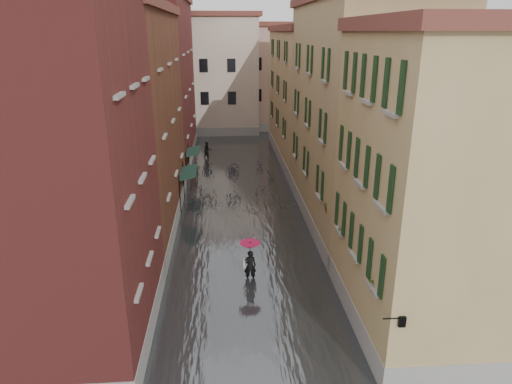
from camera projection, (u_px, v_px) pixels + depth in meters
name	position (u px, v px, depth m)	size (l,w,h in m)	color
ground	(251.00, 302.00, 20.51)	(120.00, 120.00, 0.00)	#57585A
floodwater	(239.00, 199.00, 32.70)	(10.00, 60.00, 0.20)	#404347
building_left_near	(54.00, 182.00, 15.98)	(6.00, 8.00, 13.00)	maroon
building_left_mid	(120.00, 127.00, 26.41)	(6.00, 14.00, 12.50)	brown
building_left_far	(155.00, 85.00, 40.26)	(6.00, 16.00, 14.00)	maroon
building_right_near	(438.00, 192.00, 17.18)	(6.00, 8.00, 11.50)	#9B8850
building_right_mid	(358.00, 119.00, 27.28)	(6.00, 14.00, 13.00)	#987D5C
building_right_far	(311.00, 98.00, 41.63)	(6.00, 16.00, 11.50)	#9B8850
building_end_cream	(205.00, 76.00, 53.87)	(12.00, 9.00, 13.00)	beige
building_end_pink	(279.00, 78.00, 56.53)	(10.00, 9.00, 12.00)	tan
awning_near	(188.00, 173.00, 30.69)	(1.09, 3.14, 2.80)	#163227
awning_far	(193.00, 152.00, 36.01)	(1.09, 2.83, 2.80)	#163227
wall_lantern	(401.00, 321.00, 14.16)	(0.71, 0.22, 0.35)	black
window_planters	(347.00, 230.00, 19.40)	(0.59, 8.17, 0.84)	maroon
pedestrian_main	(250.00, 257.00, 21.77)	(1.02, 1.02, 2.06)	black
pedestrian_far	(208.00, 151.00, 42.89)	(0.83, 0.65, 1.71)	black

